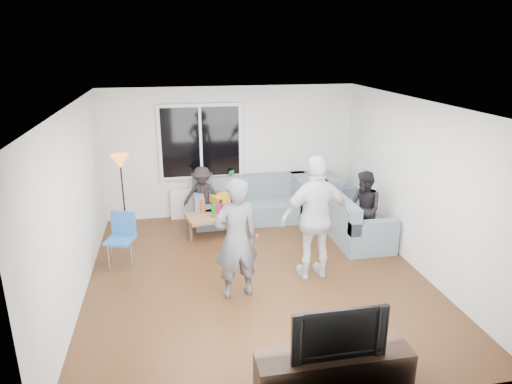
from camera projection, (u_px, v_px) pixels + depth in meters
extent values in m
cube|color=#56351C|center=(257.00, 277.00, 7.01)|extent=(5.00, 5.50, 0.04)
cube|color=white|center=(257.00, 103.00, 6.18)|extent=(5.00, 5.50, 0.04)
cube|color=silver|center=(231.00, 152.00, 9.18)|extent=(5.00, 0.04, 2.60)
cube|color=silver|center=(317.00, 294.00, 4.01)|extent=(5.00, 0.04, 2.60)
cube|color=silver|center=(73.00, 207.00, 6.14)|extent=(0.04, 5.50, 2.60)
cube|color=silver|center=(418.00, 185.00, 7.04)|extent=(0.04, 5.50, 2.60)
cube|color=white|center=(201.00, 142.00, 8.92)|extent=(1.62, 0.06, 1.47)
cube|color=black|center=(201.00, 142.00, 8.88)|extent=(1.50, 0.02, 1.35)
cube|color=white|center=(201.00, 142.00, 8.87)|extent=(0.05, 0.03, 1.35)
cube|color=silver|center=(203.00, 202.00, 9.27)|extent=(1.30, 0.12, 0.62)
imported|color=#29682D|center=(230.00, 178.00, 9.18)|extent=(0.20, 0.17, 0.37)
imported|color=white|center=(198.00, 184.00, 9.10)|extent=(0.23, 0.23, 0.19)
cube|color=slate|center=(315.00, 196.00, 9.28)|extent=(0.85, 0.85, 0.85)
cube|color=gold|center=(222.00, 198.00, 8.89)|extent=(0.49, 0.46, 0.14)
cube|color=maroon|center=(223.00, 197.00, 8.97)|extent=(0.41, 0.36, 0.13)
cube|color=#936C47|center=(217.00, 224.00, 8.45)|extent=(1.20, 0.82, 0.40)
cylinder|color=maroon|center=(217.00, 208.00, 8.43)|extent=(0.17, 0.17, 0.17)
imported|color=#4A4A4F|center=(236.00, 239.00, 6.20)|extent=(0.70, 0.54, 1.72)
imported|color=silver|center=(316.00, 218.00, 6.72)|extent=(1.13, 0.54, 1.88)
imported|color=black|center=(364.00, 209.00, 7.86)|extent=(0.58, 0.70, 1.33)
imported|color=black|center=(203.00, 196.00, 8.85)|extent=(0.81, 0.57, 1.15)
cube|color=#34221A|center=(334.00, 371.00, 4.65)|extent=(1.60, 0.40, 0.44)
imported|color=black|center=(336.00, 329.00, 4.50)|extent=(0.97, 0.13, 0.56)
cylinder|color=black|center=(232.00, 204.00, 8.54)|extent=(0.07, 0.07, 0.23)
cylinder|color=#1A7715|center=(214.00, 210.00, 8.18)|extent=(0.08, 0.08, 0.27)
cylinder|color=#D8470C|center=(202.00, 207.00, 8.41)|extent=(0.07, 0.07, 0.25)
cylinder|color=#32160B|center=(221.00, 206.00, 8.49)|extent=(0.07, 0.07, 0.22)
cylinder|color=orange|center=(231.00, 210.00, 8.30)|extent=(0.07, 0.07, 0.21)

